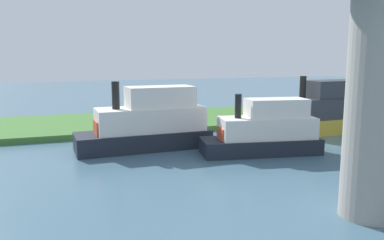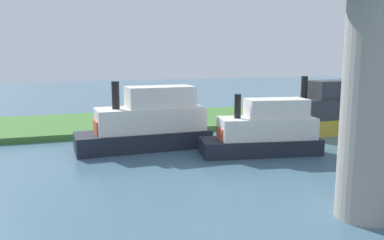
# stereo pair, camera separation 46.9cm
# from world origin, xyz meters

# --- Properties ---
(ground_plane) EXTENTS (160.00, 160.00, 0.00)m
(ground_plane) POSITION_xyz_m (0.00, 0.00, 0.00)
(ground_plane) COLOR #476B7F
(grassy_bank) EXTENTS (80.00, 12.00, 0.50)m
(grassy_bank) POSITION_xyz_m (0.00, -6.00, 0.25)
(grassy_bank) COLOR #427533
(grassy_bank) RESTS_ON ground
(bridge_pylon) EXTENTS (2.36, 2.36, 9.64)m
(bridge_pylon) POSITION_xyz_m (-3.38, 19.65, 4.82)
(bridge_pylon) COLOR #9E998E
(bridge_pylon) RESTS_ON ground
(person_on_bank) EXTENTS (0.48, 0.48, 1.39)m
(person_on_bank) POSITION_xyz_m (2.90, -1.75, 1.20)
(person_on_bank) COLOR #2D334C
(person_on_bank) RESTS_ON grassy_bank
(mooring_post) EXTENTS (0.20, 0.20, 0.82)m
(mooring_post) POSITION_xyz_m (2.70, -0.41, 0.91)
(mooring_post) COLOR brown
(mooring_post) RESTS_ON grassy_bank
(riverboat_paddlewheel) EXTENTS (9.96, 3.77, 5.01)m
(riverboat_paddlewheel) POSITION_xyz_m (-13.41, 3.60, 1.86)
(riverboat_paddlewheel) COLOR gold
(riverboat_paddlewheel) RESTS_ON ground
(motorboat_white) EXTENTS (8.47, 4.01, 4.16)m
(motorboat_white) POSITION_xyz_m (-4.69, 8.66, 1.54)
(motorboat_white) COLOR #1E232D
(motorboat_white) RESTS_ON ground
(skiff_small) EXTENTS (9.76, 3.55, 4.94)m
(skiff_small) POSITION_xyz_m (2.54, 4.48, 1.83)
(skiff_small) COLOR #1E232D
(skiff_small) RESTS_ON ground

